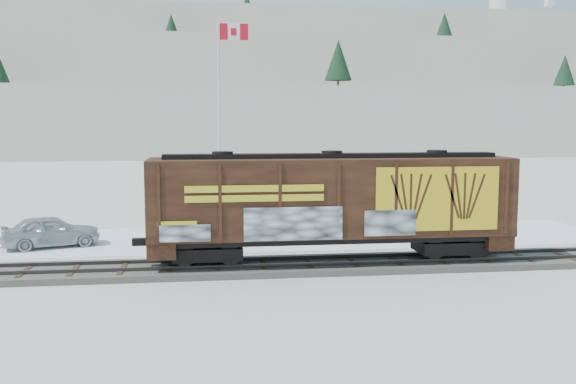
{
  "coord_description": "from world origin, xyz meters",
  "views": [
    {
      "loc": [
        -2.42,
        -27.56,
        6.62
      ],
      "look_at": [
        1.5,
        3.0,
        3.09
      ],
      "focal_mm": 40.0,
      "sensor_mm": 36.0,
      "label": 1
    }
  ],
  "objects": [
    {
      "name": "ground",
      "position": [
        0.0,
        0.0,
        0.0
      ],
      "size": [
        500.0,
        500.0,
        0.0
      ],
      "primitive_type": "plane",
      "color": "white",
      "rests_on": "ground"
    },
    {
      "name": "car_silver",
      "position": [
        -10.42,
        6.33,
        0.85
      ],
      "size": [
        5.21,
        3.35,
        1.65
      ],
      "primitive_type": "imported",
      "rotation": [
        0.0,
        0.0,
        1.89
      ],
      "color": "#B1B3B9",
      "rests_on": "parking_strip"
    },
    {
      "name": "car_white",
      "position": [
        -2.54,
        7.89,
        0.81
      ],
      "size": [
        5.01,
        3.05,
        1.56
      ],
      "primitive_type": "imported",
      "rotation": [
        0.0,
        0.0,
        1.89
      ],
      "color": "silver",
      "rests_on": "parking_strip"
    },
    {
      "name": "rail_track",
      "position": [
        0.0,
        0.0,
        0.15
      ],
      "size": [
        50.0,
        3.4,
        0.43
      ],
      "color": "#59544C",
      "rests_on": "ground"
    },
    {
      "name": "car_dark",
      "position": [
        6.4,
        7.51,
        0.8
      ],
      "size": [
        5.7,
        4.01,
        1.53
      ],
      "primitive_type": "imported",
      "rotation": [
        0.0,
        0.0,
        1.18
      ],
      "color": "#212429",
      "rests_on": "parking_strip"
    },
    {
      "name": "hopper_railcar",
      "position": [
        3.06,
        -0.01,
        3.01
      ],
      "size": [
        15.9,
        3.06,
        4.68
      ],
      "color": "black",
      "rests_on": "rail_track"
    },
    {
      "name": "flagpole",
      "position": [
        -1.45,
        12.94,
        4.76
      ],
      "size": [
        2.3,
        0.9,
        12.65
      ],
      "color": "silver",
      "rests_on": "ground"
    },
    {
      "name": "parking_strip",
      "position": [
        0.0,
        7.5,
        0.01
      ],
      "size": [
        40.0,
        8.0,
        0.03
      ],
      "primitive_type": "cube",
      "color": "white",
      "rests_on": "ground"
    },
    {
      "name": "hillside",
      "position": [
        -0.05,
        139.79,
        14.37
      ],
      "size": [
        360.0,
        110.0,
        93.0
      ],
      "color": "white",
      "rests_on": "ground"
    }
  ]
}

